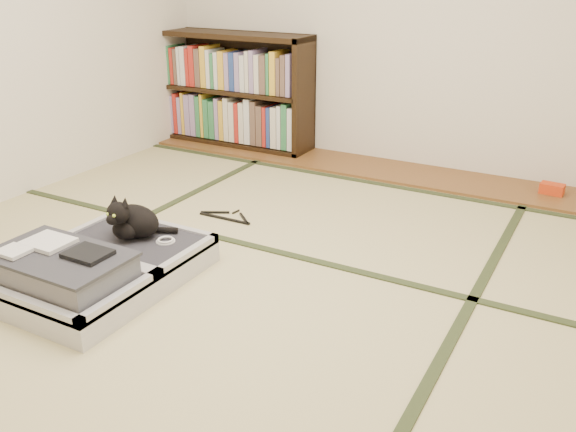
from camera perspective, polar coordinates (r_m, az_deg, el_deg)
The scene contains 9 objects.
floor at distance 2.97m, azimuth -4.15°, elevation -6.56°, with size 4.50×4.50×0.00m, color #CCB988.
wood_strip at distance 4.63m, azimuth 9.42°, elevation 4.22°, with size 4.00×0.50×0.02m, color brown.
red_item at distance 4.42m, azimuth 23.47°, elevation 2.36°, with size 0.15×0.09×0.07m, color red.
tatami_borders at distance 3.34m, azimuth 0.45°, elevation -2.91°, with size 4.00×4.50×0.01m.
bookcase at distance 5.22m, azimuth -5.48°, elevation 11.51°, with size 1.45×0.33×0.93m.
suitcase at distance 3.05m, azimuth -17.63°, elevation -4.69°, with size 0.71×0.95×0.28m.
cat at distance 3.19m, azimuth -14.41°, elevation -0.46°, with size 0.32×0.32×0.26m.
cable_coil at distance 3.14m, azimuth -11.39°, elevation -2.27°, with size 0.10×0.10×0.02m.
hanger at distance 3.75m, azimuth -5.71°, elevation -0.07°, with size 0.37×0.17×0.01m.
Camera 1 is at (1.44, -2.16, 1.44)m, focal length 38.00 mm.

